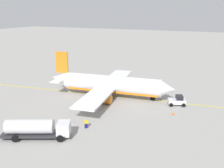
{
  "coord_description": "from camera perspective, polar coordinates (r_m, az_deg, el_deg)",
  "views": [
    {
      "loc": [
        22.04,
        -49.17,
        19.4
      ],
      "look_at": [
        0.0,
        0.0,
        3.0
      ],
      "focal_mm": 38.82,
      "sensor_mm": 36.0,
      "label": 1
    }
  ],
  "objects": [
    {
      "name": "airplane",
      "position": [
        56.52,
        -0.44,
        -0.17
      ],
      "size": [
        30.18,
        30.47,
        9.94
      ],
      "color": "white",
      "rests_on": "ground"
    },
    {
      "name": "taxi_line_marking",
      "position": [
        57.27,
        0.0,
        -2.87
      ],
      "size": [
        88.39,
        11.08,
        0.01
      ],
      "primitive_type": "cube",
      "rotation": [
        0.0,
        0.0,
        0.12
      ],
      "color": "yellow",
      "rests_on": "ground"
    },
    {
      "name": "pushback_tug",
      "position": [
        53.49,
        15.11,
        -3.8
      ],
      "size": [
        4.07,
        3.34,
        2.2
      ],
      "color": "silver",
      "rests_on": "ground"
    },
    {
      "name": "refueling_worker",
      "position": [
        42.27,
        -6.14,
        -9.25
      ],
      "size": [
        0.59,
        0.63,
        1.71
      ],
      "color": "navy",
      "rests_on": "ground"
    },
    {
      "name": "fuel_tanker",
      "position": [
        40.39,
        -17.35,
        -9.85
      ],
      "size": [
        10.82,
        6.72,
        3.15
      ],
      "color": "#2D2D33",
      "rests_on": "ground"
    },
    {
      "name": "ground_plane",
      "position": [
        57.27,
        0.0,
        -2.87
      ],
      "size": [
        400.0,
        400.0,
        0.0
      ],
      "primitive_type": "plane",
      "color": "#9E9B96"
    },
    {
      "name": "safety_cone_nose",
      "position": [
        48.71,
        14.22,
        -6.72
      ],
      "size": [
        0.53,
        0.53,
        0.59
      ],
      "primitive_type": "cone",
      "color": "#F2590F",
      "rests_on": "ground"
    }
  ]
}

